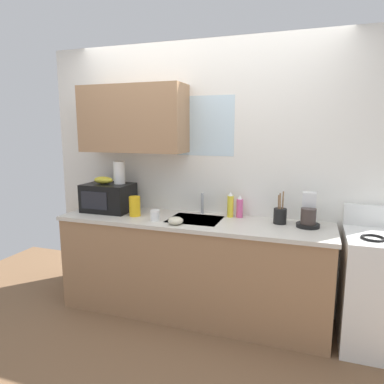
{
  "coord_description": "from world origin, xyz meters",
  "views": [
    {
      "loc": [
        1.0,
        -2.88,
        1.7
      ],
      "look_at": [
        0.0,
        0.0,
        1.15
      ],
      "focal_mm": 32.89,
      "sensor_mm": 36.0,
      "label": 1
    }
  ],
  "objects_px": {
    "dish_soap_bottle_pink": "(240,207)",
    "coffee_maker": "(309,214)",
    "cereal_canister": "(135,206)",
    "mug_white": "(155,215)",
    "paper_towel_roll": "(119,172)",
    "banana_bunch": "(103,180)",
    "stove_range": "(383,291)",
    "microwave": "(109,197)",
    "small_bowl": "(176,221)",
    "utensil_crock": "(280,215)",
    "dish_soap_bottle_yellow": "(230,205)"
  },
  "relations": [
    {
      "from": "utensil_crock",
      "to": "stove_range",
      "type": "bearing_deg",
      "value": -8.17
    },
    {
      "from": "microwave",
      "to": "small_bowl",
      "type": "height_order",
      "value": "microwave"
    },
    {
      "from": "paper_towel_roll",
      "to": "dish_soap_bottle_yellow",
      "type": "relative_size",
      "value": 0.94
    },
    {
      "from": "microwave",
      "to": "banana_bunch",
      "type": "height_order",
      "value": "banana_bunch"
    },
    {
      "from": "paper_towel_roll",
      "to": "coffee_maker",
      "type": "relative_size",
      "value": 0.79
    },
    {
      "from": "dish_soap_bottle_yellow",
      "to": "stove_range",
      "type": "bearing_deg",
      "value": -8.97
    },
    {
      "from": "mug_white",
      "to": "stove_range",
      "type": "bearing_deg",
      "value": 4.41
    },
    {
      "from": "banana_bunch",
      "to": "dish_soap_bottle_pink",
      "type": "relative_size",
      "value": 0.98
    },
    {
      "from": "dish_soap_bottle_yellow",
      "to": "utensil_crock",
      "type": "height_order",
      "value": "utensil_crock"
    },
    {
      "from": "dish_soap_bottle_yellow",
      "to": "cereal_canister",
      "type": "height_order",
      "value": "dish_soap_bottle_yellow"
    },
    {
      "from": "paper_towel_roll",
      "to": "stove_range",
      "type": "bearing_deg",
      "value": -2.35
    },
    {
      "from": "dish_soap_bottle_yellow",
      "to": "dish_soap_bottle_pink",
      "type": "distance_m",
      "value": 0.09
    },
    {
      "from": "cereal_canister",
      "to": "mug_white",
      "type": "height_order",
      "value": "cereal_canister"
    },
    {
      "from": "stove_range",
      "to": "cereal_canister",
      "type": "height_order",
      "value": "cereal_canister"
    },
    {
      "from": "microwave",
      "to": "small_bowl",
      "type": "xyz_separation_m",
      "value": [
        0.81,
        -0.25,
        -0.1
      ]
    },
    {
      "from": "stove_range",
      "to": "mug_white",
      "type": "xyz_separation_m",
      "value": [
        -1.86,
        -0.14,
        0.49
      ]
    },
    {
      "from": "stove_range",
      "to": "cereal_canister",
      "type": "xyz_separation_m",
      "value": [
        -2.11,
        -0.05,
        0.53
      ]
    },
    {
      "from": "paper_towel_roll",
      "to": "coffee_maker",
      "type": "height_order",
      "value": "paper_towel_roll"
    },
    {
      "from": "paper_towel_roll",
      "to": "dish_soap_bottle_pink",
      "type": "xyz_separation_m",
      "value": [
        1.17,
        0.12,
        -0.28
      ]
    },
    {
      "from": "paper_towel_roll",
      "to": "dish_soap_bottle_pink",
      "type": "distance_m",
      "value": 1.21
    },
    {
      "from": "stove_range",
      "to": "paper_towel_roll",
      "type": "height_order",
      "value": "paper_towel_roll"
    },
    {
      "from": "microwave",
      "to": "mug_white",
      "type": "relative_size",
      "value": 4.84
    },
    {
      "from": "dish_soap_bottle_yellow",
      "to": "dish_soap_bottle_pink",
      "type": "xyz_separation_m",
      "value": [
        0.08,
        0.02,
        -0.01
      ]
    },
    {
      "from": "microwave",
      "to": "small_bowl",
      "type": "distance_m",
      "value": 0.85
    },
    {
      "from": "coffee_maker",
      "to": "dish_soap_bottle_pink",
      "type": "relative_size",
      "value": 1.37
    },
    {
      "from": "coffee_maker",
      "to": "small_bowl",
      "type": "height_order",
      "value": "coffee_maker"
    },
    {
      "from": "dish_soap_bottle_yellow",
      "to": "utensil_crock",
      "type": "relative_size",
      "value": 0.84
    },
    {
      "from": "stove_range",
      "to": "dish_soap_bottle_pink",
      "type": "height_order",
      "value": "dish_soap_bottle_pink"
    },
    {
      "from": "banana_bunch",
      "to": "dish_soap_bottle_yellow",
      "type": "height_order",
      "value": "banana_bunch"
    },
    {
      "from": "paper_towel_roll",
      "to": "mug_white",
      "type": "height_order",
      "value": "paper_towel_roll"
    },
    {
      "from": "banana_bunch",
      "to": "cereal_canister",
      "type": "relative_size",
      "value": 1.09
    },
    {
      "from": "mug_white",
      "to": "cereal_canister",
      "type": "bearing_deg",
      "value": 159.99
    },
    {
      "from": "stove_range",
      "to": "banana_bunch",
      "type": "height_order",
      "value": "banana_bunch"
    },
    {
      "from": "cereal_canister",
      "to": "utensil_crock",
      "type": "distance_m",
      "value": 1.31
    },
    {
      "from": "microwave",
      "to": "mug_white",
      "type": "height_order",
      "value": "microwave"
    },
    {
      "from": "utensil_crock",
      "to": "coffee_maker",
      "type": "bearing_deg",
      "value": -2.86
    },
    {
      "from": "cereal_canister",
      "to": "mug_white",
      "type": "bearing_deg",
      "value": -20.01
    },
    {
      "from": "utensil_crock",
      "to": "small_bowl",
      "type": "relative_size",
      "value": 2.14
    },
    {
      "from": "stove_range",
      "to": "dish_soap_bottle_yellow",
      "type": "distance_m",
      "value": 1.39
    },
    {
      "from": "coffee_maker",
      "to": "banana_bunch",
      "type": "bearing_deg",
      "value": -178.26
    },
    {
      "from": "dish_soap_bottle_yellow",
      "to": "small_bowl",
      "type": "xyz_separation_m",
      "value": [
        -0.38,
        -0.4,
        -0.08
      ]
    },
    {
      "from": "utensil_crock",
      "to": "mug_white",
      "type": "bearing_deg",
      "value": -166.13
    },
    {
      "from": "dish_soap_bottle_pink",
      "to": "cereal_canister",
      "type": "xyz_separation_m",
      "value": [
        -0.93,
        -0.27,
        -0.0
      ]
    },
    {
      "from": "coffee_maker",
      "to": "utensil_crock",
      "type": "xyz_separation_m",
      "value": [
        -0.23,
        0.01,
        -0.03
      ]
    },
    {
      "from": "microwave",
      "to": "utensil_crock",
      "type": "relative_size",
      "value": 1.65
    },
    {
      "from": "coffee_maker",
      "to": "paper_towel_roll",
      "type": "bearing_deg",
      "value": -179.73
    },
    {
      "from": "stove_range",
      "to": "mug_white",
      "type": "bearing_deg",
      "value": -175.59
    },
    {
      "from": "dish_soap_bottle_yellow",
      "to": "small_bowl",
      "type": "height_order",
      "value": "dish_soap_bottle_yellow"
    },
    {
      "from": "dish_soap_bottle_pink",
      "to": "coffee_maker",
      "type": "bearing_deg",
      "value": -10.45
    },
    {
      "from": "banana_bunch",
      "to": "mug_white",
      "type": "height_order",
      "value": "banana_bunch"
    }
  ]
}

